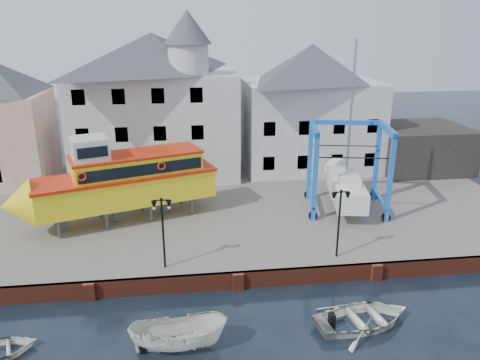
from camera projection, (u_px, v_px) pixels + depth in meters
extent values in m
plane|color=black|center=(238.00, 289.00, 26.06)|extent=(140.00, 140.00, 0.00)
cube|color=#655F5A|center=(221.00, 207.00, 36.21)|extent=(44.00, 22.00, 1.00)
cube|color=maroon|center=(238.00, 280.00, 26.01)|extent=(44.00, 0.25, 1.00)
cube|color=maroon|center=(89.00, 292.00, 24.90)|extent=(0.60, 0.36, 1.00)
cube|color=maroon|center=(238.00, 282.00, 25.85)|extent=(0.60, 0.36, 1.00)
cube|color=maroon|center=(376.00, 272.00, 26.80)|extent=(0.60, 0.36, 1.00)
cube|color=beige|center=(156.00, 124.00, 41.02)|extent=(14.00, 8.00, 9.00)
pyramid|color=#3A3D45|center=(152.00, 53.00, 39.04)|extent=(14.00, 8.00, 3.20)
cube|color=black|center=(87.00, 172.00, 37.60)|extent=(1.00, 0.08, 1.20)
cube|color=black|center=(125.00, 171.00, 37.96)|extent=(1.00, 0.08, 1.20)
cube|color=black|center=(162.00, 169.00, 38.31)|extent=(1.00, 0.08, 1.20)
cube|color=black|center=(199.00, 168.00, 38.67)|extent=(1.00, 0.08, 1.20)
cube|color=black|center=(83.00, 136.00, 36.62)|extent=(1.00, 0.08, 1.20)
cube|color=black|center=(122.00, 135.00, 36.98)|extent=(1.00, 0.08, 1.20)
cube|color=black|center=(160.00, 133.00, 37.34)|extent=(1.00, 0.08, 1.20)
cube|color=black|center=(198.00, 132.00, 37.69)|extent=(1.00, 0.08, 1.20)
cube|color=black|center=(78.00, 97.00, 35.65)|extent=(1.00, 0.08, 1.20)
cube|color=black|center=(118.00, 97.00, 36.00)|extent=(1.00, 0.08, 1.20)
cube|color=black|center=(158.00, 96.00, 36.36)|extent=(1.00, 0.08, 1.20)
cube|color=black|center=(196.00, 95.00, 36.72)|extent=(1.00, 0.08, 1.20)
cylinder|color=beige|center=(188.00, 59.00, 37.27)|extent=(3.20, 3.20, 2.40)
cone|color=#3A3D45|center=(187.00, 27.00, 36.46)|extent=(3.80, 3.80, 2.60)
cube|color=beige|center=(309.00, 125.00, 43.32)|extent=(12.00, 8.00, 8.00)
pyramid|color=#3A3D45|center=(312.00, 63.00, 41.50)|extent=(12.00, 8.00, 3.20)
cube|color=black|center=(269.00, 163.00, 39.86)|extent=(1.00, 0.08, 1.20)
cube|color=black|center=(303.00, 162.00, 40.21)|extent=(1.00, 0.08, 1.20)
cube|color=black|center=(337.00, 161.00, 40.57)|extent=(1.00, 0.08, 1.20)
cube|color=black|center=(370.00, 160.00, 40.93)|extent=(1.00, 0.08, 1.20)
cube|color=black|center=(270.00, 129.00, 38.88)|extent=(1.00, 0.08, 1.20)
cube|color=black|center=(305.00, 128.00, 39.24)|extent=(1.00, 0.08, 1.20)
cube|color=black|center=(339.00, 127.00, 39.59)|extent=(1.00, 0.08, 1.20)
cube|color=black|center=(373.00, 126.00, 39.95)|extent=(1.00, 0.08, 1.20)
cube|color=black|center=(419.00, 147.00, 43.29)|extent=(8.00, 7.00, 4.00)
cylinder|color=black|center=(163.00, 235.00, 25.73)|extent=(0.12, 0.12, 4.00)
cube|color=black|center=(161.00, 200.00, 25.06)|extent=(0.90, 0.06, 0.06)
sphere|color=black|center=(161.00, 199.00, 25.04)|extent=(0.16, 0.16, 0.16)
cone|color=black|center=(154.00, 205.00, 25.10)|extent=(0.32, 0.32, 0.45)
sphere|color=silver|center=(154.00, 208.00, 25.16)|extent=(0.18, 0.18, 0.18)
cone|color=black|center=(169.00, 205.00, 25.20)|extent=(0.32, 0.32, 0.45)
sphere|color=silver|center=(169.00, 208.00, 25.26)|extent=(0.18, 0.18, 0.18)
cylinder|color=black|center=(339.00, 225.00, 26.92)|extent=(0.12, 0.12, 4.00)
cube|color=black|center=(341.00, 192.00, 26.26)|extent=(0.90, 0.06, 0.06)
sphere|color=black|center=(341.00, 191.00, 26.23)|extent=(0.16, 0.16, 0.16)
cone|color=black|center=(334.00, 197.00, 26.30)|extent=(0.32, 0.32, 0.45)
sphere|color=silver|center=(334.00, 200.00, 26.35)|extent=(0.18, 0.18, 0.18)
cone|color=black|center=(348.00, 196.00, 26.39)|extent=(0.32, 0.32, 0.45)
sphere|color=silver|center=(347.00, 199.00, 26.45)|extent=(0.18, 0.18, 0.18)
cylinder|color=#59595E|center=(59.00, 229.00, 29.63)|extent=(0.25, 0.25, 1.28)
cylinder|color=#59595E|center=(55.00, 216.00, 31.66)|extent=(0.25, 0.25, 1.28)
cylinder|color=#59595E|center=(107.00, 221.00, 30.86)|extent=(0.25, 0.25, 1.28)
cylinder|color=#59595E|center=(100.00, 208.00, 32.89)|extent=(0.25, 0.25, 1.28)
cylinder|color=#59595E|center=(151.00, 213.00, 32.09)|extent=(0.25, 0.25, 1.28)
cylinder|color=#59595E|center=(142.00, 202.00, 34.12)|extent=(0.25, 0.25, 1.28)
cylinder|color=#59595E|center=(192.00, 206.00, 33.32)|extent=(0.25, 0.25, 1.28)
cylinder|color=#59595E|center=(181.00, 195.00, 35.35)|extent=(0.25, 0.25, 1.28)
cube|color=#59595E|center=(64.00, 221.00, 30.82)|extent=(0.62, 0.57, 1.28)
cube|color=#59595E|center=(116.00, 212.00, 32.23)|extent=(0.62, 0.57, 1.28)
cube|color=#59595E|center=(164.00, 204.00, 33.64)|extent=(0.62, 0.57, 1.28)
cube|color=yellow|center=(126.00, 189.00, 32.07)|extent=(12.35, 6.88, 1.88)
cone|color=yellow|center=(16.00, 205.00, 29.22)|extent=(2.81, 3.67, 3.24)
cube|color=red|center=(125.00, 175.00, 31.73)|extent=(12.63, 7.09, 0.19)
cube|color=yellow|center=(137.00, 165.00, 31.89)|extent=(9.01, 5.47, 1.36)
cube|color=black|center=(143.00, 170.00, 30.62)|extent=(7.78, 2.67, 0.77)
cube|color=black|center=(132.00, 159.00, 33.14)|extent=(7.78, 2.67, 0.77)
cube|color=red|center=(136.00, 154.00, 31.64)|extent=(9.19, 5.60, 0.15)
cube|color=silver|center=(90.00, 149.00, 30.19)|extent=(2.81, 2.81, 1.55)
cube|color=black|center=(93.00, 152.00, 29.20)|extent=(1.78, 0.65, 0.68)
torus|color=red|center=(82.00, 177.00, 28.95)|extent=(0.60, 0.30, 0.60)
torus|color=red|center=(162.00, 166.00, 31.06)|extent=(0.60, 0.30, 0.60)
cube|color=blue|center=(315.00, 178.00, 31.59)|extent=(0.36, 0.36, 6.21)
cylinder|color=black|center=(313.00, 216.00, 32.50)|extent=(0.65, 0.33, 0.62)
cube|color=blue|center=(310.00, 160.00, 35.48)|extent=(0.36, 0.36, 6.21)
cylinder|color=black|center=(308.00, 195.00, 36.39)|extent=(0.65, 0.33, 0.62)
cube|color=blue|center=(390.00, 179.00, 31.33)|extent=(0.36, 0.36, 6.21)
cylinder|color=black|center=(386.00, 217.00, 32.24)|extent=(0.65, 0.33, 0.62)
cube|color=blue|center=(377.00, 161.00, 35.22)|extent=(0.36, 0.36, 6.21)
cylinder|color=black|center=(373.00, 196.00, 36.13)|extent=(0.65, 0.33, 0.62)
cube|color=blue|center=(314.00, 128.00, 32.58)|extent=(1.10, 4.42, 0.43)
cube|color=blue|center=(311.00, 197.00, 34.26)|extent=(1.01, 4.40, 0.19)
cube|color=blue|center=(387.00, 129.00, 32.32)|extent=(1.10, 4.42, 0.43)
cube|color=blue|center=(380.00, 199.00, 34.00)|extent=(1.01, 4.40, 0.19)
cube|color=blue|center=(346.00, 122.00, 34.39)|extent=(5.29, 1.26, 0.31)
cube|color=silver|center=(346.00, 189.00, 33.90)|extent=(3.21, 6.91, 1.42)
cone|color=silver|center=(338.00, 172.00, 37.62)|extent=(2.26, 1.76, 2.04)
cube|color=#59595E|center=(345.00, 202.00, 34.23)|extent=(0.50, 1.61, 0.62)
cube|color=silver|center=(348.00, 178.00, 33.16)|extent=(1.88, 2.87, 0.53)
cylinder|color=#99999E|center=(351.00, 111.00, 32.50)|extent=(0.19, 0.19, 9.75)
cube|color=black|center=(353.00, 158.00, 31.48)|extent=(4.66, 0.97, 0.05)
cube|color=black|center=(345.00, 146.00, 34.49)|extent=(4.66, 0.97, 0.05)
imported|color=silver|center=(179.00, 349.00, 21.33)|extent=(4.48, 1.73, 1.72)
imported|color=silver|center=(363.00, 325.00, 23.02)|extent=(5.44, 4.29, 1.02)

